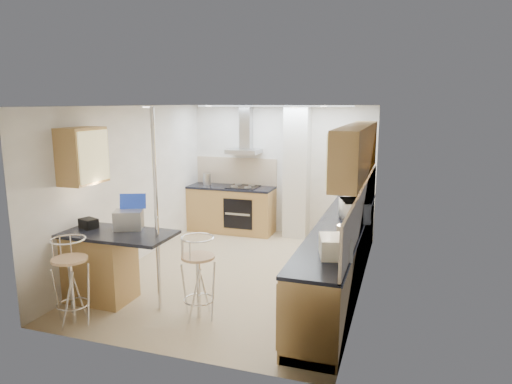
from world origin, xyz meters
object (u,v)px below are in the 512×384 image
(microwave, at_px, (355,211))
(bread_bin, at_px, (335,247))
(bar_stool_near, at_px, (71,281))
(bar_stool_end, at_px, (198,277))
(laptop, at_px, (129,220))

(microwave, xyz_separation_m, bread_bin, (-0.03, -1.59, -0.04))
(bar_stool_near, bearing_deg, bar_stool_end, 45.51)
(microwave, bearing_deg, bread_bin, 160.82)
(laptop, relative_size, bar_stool_end, 0.35)
(bread_bin, bearing_deg, laptop, 161.83)
(laptop, height_order, bar_stool_end, laptop)
(bar_stool_end, distance_m, bread_bin, 1.67)
(laptop, relative_size, bread_bin, 0.86)
(microwave, distance_m, laptop, 3.06)
(laptop, bearing_deg, bar_stool_near, -129.08)
(microwave, height_order, bar_stool_near, microwave)
(microwave, relative_size, laptop, 1.49)
(laptop, distance_m, bar_stool_near, 1.03)
(laptop, height_order, bar_stool_near, laptop)
(bar_stool_end, bearing_deg, microwave, -6.83)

